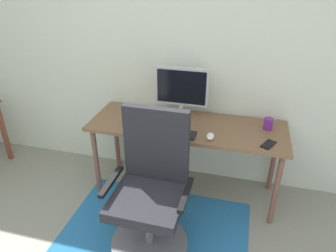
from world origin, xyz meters
name	(u,v)px	position (x,y,z in m)	size (l,w,h in m)	color
wall_back	(159,41)	(0.00, 2.20, 1.30)	(6.00, 0.10, 2.60)	silver
area_rug	(154,235)	(0.22, 1.23, 0.00)	(1.46, 1.11, 0.01)	#24659A
desk	(187,132)	(0.35, 1.84, 0.63)	(1.66, 0.58, 0.70)	brown
monitor	(182,89)	(0.26, 1.99, 0.96)	(0.46, 0.18, 0.45)	#B2B2B7
keyboard	(169,133)	(0.24, 1.65, 0.71)	(0.43, 0.13, 0.02)	black
computer_mouse	(210,136)	(0.57, 1.66, 0.72)	(0.06, 0.10, 0.03)	white
coffee_cup	(268,124)	(1.00, 1.93, 0.75)	(0.07, 0.07, 0.10)	#6A2382
cell_phone	(268,144)	(1.01, 1.67, 0.71)	(0.07, 0.14, 0.01)	black
office_chair	(151,198)	(0.22, 1.20, 0.41)	(0.58, 0.58, 1.06)	slate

